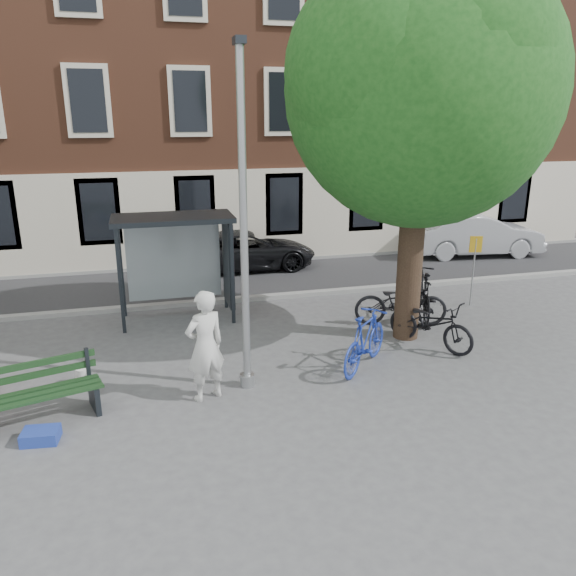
# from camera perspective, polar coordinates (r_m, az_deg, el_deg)

# --- Properties ---
(ground) EXTENTS (90.00, 90.00, 0.00)m
(ground) POSITION_cam_1_polar(r_m,az_deg,el_deg) (10.85, -4.14, -9.86)
(ground) COLOR #4C4C4F
(ground) RESTS_ON ground
(road) EXTENTS (40.00, 4.00, 0.01)m
(road) POSITION_cam_1_polar(r_m,az_deg,el_deg) (17.31, -8.45, 0.53)
(road) COLOR #28282B
(road) RESTS_ON ground
(curb_near) EXTENTS (40.00, 0.25, 0.12)m
(curb_near) POSITION_cam_1_polar(r_m,az_deg,el_deg) (15.40, -7.61, -1.35)
(curb_near) COLOR gray
(curb_near) RESTS_ON ground
(curb_far) EXTENTS (40.00, 0.25, 0.12)m
(curb_far) POSITION_cam_1_polar(r_m,az_deg,el_deg) (19.21, -9.15, 2.35)
(curb_far) COLOR gray
(curb_far) RESTS_ON ground
(building_row) EXTENTS (30.00, 8.00, 14.00)m
(building_row) POSITION_cam_1_polar(r_m,az_deg,el_deg) (22.66, -11.17, 22.20)
(building_row) COLOR brown
(building_row) RESTS_ON ground
(lamppost) EXTENTS (0.28, 0.35, 6.11)m
(lamppost) POSITION_cam_1_polar(r_m,az_deg,el_deg) (9.89, -4.49, 4.64)
(lamppost) COLOR #9EA0A3
(lamppost) RESTS_ON ground
(tree_right) EXTENTS (5.76, 5.60, 8.20)m
(tree_right) POSITION_cam_1_polar(r_m,az_deg,el_deg) (12.31, 13.80, 19.97)
(tree_right) COLOR black
(tree_right) RESTS_ON ground
(bus_shelter) EXTENTS (2.85, 1.45, 2.62)m
(bus_shelter) POSITION_cam_1_polar(r_m,az_deg,el_deg) (13.99, -9.91, 4.55)
(bus_shelter) COLOR #1E2328
(bus_shelter) RESTS_ON ground
(painter) EXTENTS (0.88, 0.74, 2.05)m
(painter) POSITION_cam_1_polar(r_m,az_deg,el_deg) (10.05, -8.42, -5.84)
(painter) COLOR silver
(painter) RESTS_ON ground
(bench) EXTENTS (2.02, 1.12, 0.99)m
(bench) POSITION_cam_1_polar(r_m,az_deg,el_deg) (10.35, -23.80, -9.96)
(bench) COLOR #1E2328
(bench) RESTS_ON ground
(bike_a) EXTENTS (2.35, 1.38, 1.17)m
(bike_a) POSITION_cam_1_polar(r_m,az_deg,el_deg) (13.84, 11.39, -1.42)
(bike_a) COLOR black
(bike_a) RESTS_ON ground
(bike_b) EXTENTS (1.80, 1.79, 1.19)m
(bike_b) POSITION_cam_1_polar(r_m,az_deg,el_deg) (11.40, 7.84, -5.29)
(bike_b) COLOR #1C329A
(bike_b) RESTS_ON ground
(bike_c) EXTENTS (1.68, 2.14, 1.09)m
(bike_c) POSITION_cam_1_polar(r_m,az_deg,el_deg) (12.71, 14.29, -3.52)
(bike_c) COLOR black
(bike_c) RESTS_ON ground
(bike_d) EXTENTS (1.26, 2.17, 1.26)m
(bike_d) POSITION_cam_1_polar(r_m,az_deg,el_deg) (14.47, 13.58, -0.54)
(bike_d) COLOR black
(bike_d) RESTS_ON ground
(car_dark) EXTENTS (4.57, 2.19, 1.26)m
(car_dark) POSITION_cam_1_polar(r_m,az_deg,el_deg) (18.66, -4.20, 3.88)
(car_dark) COLOR black
(car_dark) RESTS_ON ground
(car_silver) EXTENTS (4.87, 2.21, 1.55)m
(car_silver) POSITION_cam_1_polar(r_m,az_deg,el_deg) (21.46, 18.48, 5.20)
(car_silver) COLOR #A7A9AF
(car_silver) RESTS_ON ground
(blue_crate) EXTENTS (0.59, 0.46, 0.20)m
(blue_crate) POSITION_cam_1_polar(r_m,az_deg,el_deg) (9.91, -23.83, -13.58)
(blue_crate) COLOR #213897
(blue_crate) RESTS_ON ground
(bucket_b) EXTENTS (0.28, 0.28, 0.36)m
(bucket_b) POSITION_cam_1_polar(r_m,az_deg,el_deg) (11.43, -20.06, -8.45)
(bucket_b) COLOR silver
(bucket_b) RESTS_ON ground
(notice_sign) EXTENTS (0.32, 0.11, 1.90)m
(notice_sign) POSITION_cam_1_polar(r_m,az_deg,el_deg) (15.53, 18.44, 3.12)
(notice_sign) COLOR #9EA0A3
(notice_sign) RESTS_ON ground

